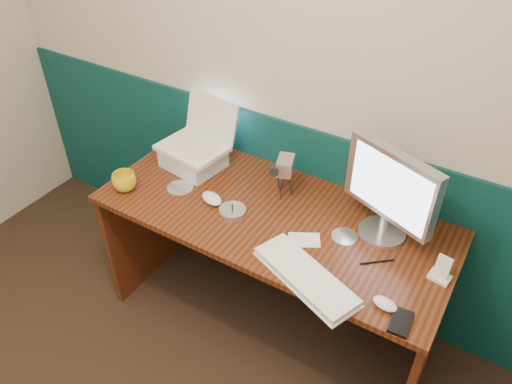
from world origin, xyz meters
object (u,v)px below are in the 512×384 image
Objects in this scene: mug at (124,182)px; camcorder at (285,177)px; keyboard at (305,277)px; monitor at (390,195)px; desk at (272,271)px; laptop at (190,127)px.

camcorder is at bearing 28.28° from mug.
monitor is at bearing 89.79° from keyboard.
desk is at bearing 159.03° from keyboard.
monitor reaches higher than desk.
mug is (-0.99, 0.06, 0.03)m from keyboard.
laptop is at bearing 176.56° from keyboard.
camcorder reaches higher than keyboard.
camcorder is at bearing -160.57° from monitor.
mug is at bearing -171.02° from camcorder.
laptop is 1.51× the size of camcorder.
keyboard is 2.18× the size of camcorder.
camcorder is at bearing 99.83° from desk.
desk is at bearing -143.32° from monitor.
laptop is 0.52m from camcorder.
desk is 7.67× the size of camcorder.
mug reaches higher than keyboard.
monitor reaches higher than mug.
desk is 14.18× the size of mug.
camcorder is (0.51, 0.03, -0.12)m from laptop.
monitor is 0.50m from camcorder.
monitor reaches higher than keyboard.
mug is at bearing -141.99° from monitor.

